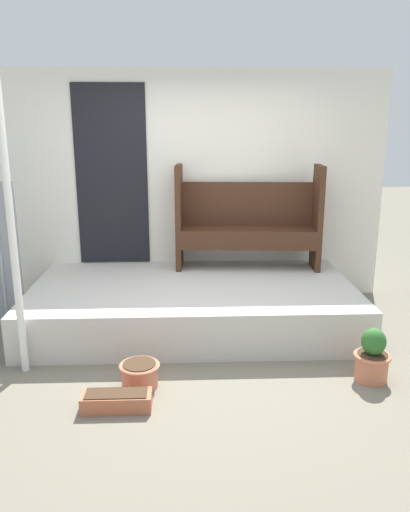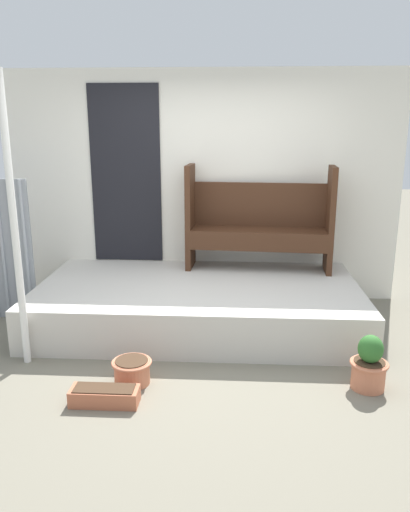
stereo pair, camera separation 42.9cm
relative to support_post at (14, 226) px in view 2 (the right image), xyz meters
The scene contains 8 objects.
ground_plane 1.93m from the support_post, ahead, with size 24.00×24.00×0.00m, color #706B5B.
porch_slab 1.98m from the support_post, 33.32° to the left, with size 3.24×1.75×0.43m.
house_wall 2.31m from the support_post, 52.93° to the left, with size 4.44×0.08×2.60m.
support_post is the anchor object (origin of this frame).
bench 2.60m from the support_post, 37.25° to the left, with size 1.61×0.50×1.15m.
flower_pot_left 1.51m from the support_post, 17.72° to the right, with size 0.32×0.32×0.20m.
flower_pot_middle 3.04m from the support_post, ahead, with size 0.30×0.30×0.44m.
planter_box_rect 1.56m from the support_post, 36.63° to the right, with size 0.51×0.19×0.13m.
Camera 2 is at (0.28, -3.94, 2.02)m, focal length 35.00 mm.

